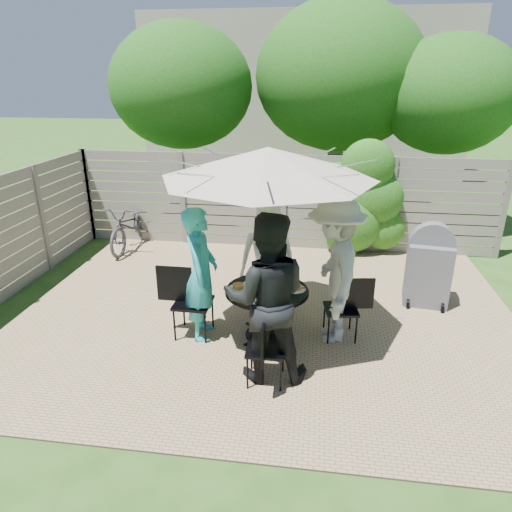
# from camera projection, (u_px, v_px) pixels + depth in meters

# --- Properties ---
(backyard_envelope) EXTENTS (60.00, 60.00, 5.00)m
(backyard_envelope) POSITION_uv_depth(u_px,v_px,m) (306.00, 95.00, 14.85)
(backyard_envelope) COLOR #254D18
(backyard_envelope) RESTS_ON ground
(patio_table) EXTENTS (1.15, 1.15, 0.69)m
(patio_table) POSITION_uv_depth(u_px,v_px,m) (267.00, 304.00, 5.84)
(patio_table) COLOR black
(patio_table) RESTS_ON ground
(umbrella) EXTENTS (2.79, 2.79, 2.46)m
(umbrella) POSITION_uv_depth(u_px,v_px,m) (268.00, 163.00, 5.18)
(umbrella) COLOR silver
(umbrella) RESTS_ON ground
(chair_back) EXTENTS (0.48, 0.69, 0.94)m
(chair_back) POSITION_uv_depth(u_px,v_px,m) (267.00, 285.00, 6.81)
(chair_back) COLOR black
(chair_back) RESTS_ON ground
(person_back) EXTENTS (0.84, 0.59, 1.61)m
(person_back) POSITION_uv_depth(u_px,v_px,m) (268.00, 256.00, 6.49)
(person_back) COLOR silver
(person_back) RESTS_ON ground
(chair_left) EXTENTS (0.70, 0.47, 0.97)m
(chair_left) POSITION_uv_depth(u_px,v_px,m) (193.00, 315.00, 5.94)
(chair_left) COLOR black
(chair_left) RESTS_ON ground
(person_left) EXTENTS (0.48, 0.68, 1.75)m
(person_left) POSITION_uv_depth(u_px,v_px,m) (201.00, 275.00, 5.72)
(person_left) COLOR teal
(person_left) RESTS_ON ground
(chair_front) EXTENTS (0.43, 0.63, 0.87)m
(chair_front) POSITION_uv_depth(u_px,v_px,m) (266.00, 362.00, 5.03)
(chair_front) COLOR black
(chair_front) RESTS_ON ground
(person_front) EXTENTS (1.02, 0.83, 1.94)m
(person_front) POSITION_uv_depth(u_px,v_px,m) (266.00, 299.00, 4.89)
(person_front) COLOR black
(person_front) RESTS_ON ground
(chair_right) EXTENTS (0.64, 0.46, 0.85)m
(chair_right) POSITION_uv_depth(u_px,v_px,m) (341.00, 320.00, 5.90)
(chair_right) COLOR black
(chair_right) RESTS_ON ground
(person_right) EXTENTS (0.83, 1.30, 1.90)m
(person_right) POSITION_uv_depth(u_px,v_px,m) (334.00, 271.00, 5.64)
(person_right) COLOR #AEACA9
(person_right) RESTS_ON ground
(plate_back) EXTENTS (0.26, 0.26, 0.06)m
(plate_back) POSITION_uv_depth(u_px,v_px,m) (267.00, 276.00, 6.09)
(plate_back) COLOR white
(plate_back) RESTS_ON patio_table
(plate_left) EXTENTS (0.26, 0.26, 0.06)m
(plate_left) POSITION_uv_depth(u_px,v_px,m) (239.00, 287.00, 5.77)
(plate_left) COLOR white
(plate_left) RESTS_ON patio_table
(plate_front) EXTENTS (0.26, 0.26, 0.06)m
(plate_front) POSITION_uv_depth(u_px,v_px,m) (267.00, 300.00, 5.42)
(plate_front) COLOR white
(plate_front) RESTS_ON patio_table
(plate_right) EXTENTS (0.26, 0.26, 0.06)m
(plate_right) POSITION_uv_depth(u_px,v_px,m) (295.00, 288.00, 5.75)
(plate_right) COLOR white
(plate_right) RESTS_ON patio_table
(glass_back) EXTENTS (0.07, 0.07, 0.14)m
(glass_back) POSITION_uv_depth(u_px,v_px,m) (259.00, 276.00, 5.98)
(glass_back) COLOR silver
(glass_back) RESTS_ON patio_table
(glass_left) EXTENTS (0.07, 0.07, 0.14)m
(glass_left) POSITION_uv_depth(u_px,v_px,m) (246.00, 287.00, 5.65)
(glass_left) COLOR silver
(glass_left) RESTS_ON patio_table
(glass_front) EXTENTS (0.07, 0.07, 0.14)m
(glass_front) POSITION_uv_depth(u_px,v_px,m) (275.00, 293.00, 5.50)
(glass_front) COLOR silver
(glass_front) RESTS_ON patio_table
(glass_right) EXTENTS (0.07, 0.07, 0.14)m
(glass_right) POSITION_uv_depth(u_px,v_px,m) (287.00, 281.00, 5.83)
(glass_right) COLOR silver
(glass_right) RESTS_ON patio_table
(syrup_jug) EXTENTS (0.09, 0.09, 0.16)m
(syrup_jug) POSITION_uv_depth(u_px,v_px,m) (262.00, 282.00, 5.79)
(syrup_jug) COLOR #59280C
(syrup_jug) RESTS_ON patio_table
(coffee_cup) EXTENTS (0.08, 0.08, 0.12)m
(coffee_cup) POSITION_uv_depth(u_px,v_px,m) (275.00, 278.00, 5.95)
(coffee_cup) COLOR #C6B293
(coffee_cup) RESTS_ON patio_table
(bicycle) EXTENTS (0.67, 1.76, 0.91)m
(bicycle) POSITION_uv_depth(u_px,v_px,m) (131.00, 225.00, 8.96)
(bicycle) COLOR #333338
(bicycle) RESTS_ON ground
(bbq_grill) EXTENTS (0.68, 0.56, 1.27)m
(bbq_grill) POSITION_uv_depth(u_px,v_px,m) (428.00, 268.00, 6.67)
(bbq_grill) COLOR #56565B
(bbq_grill) RESTS_ON ground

